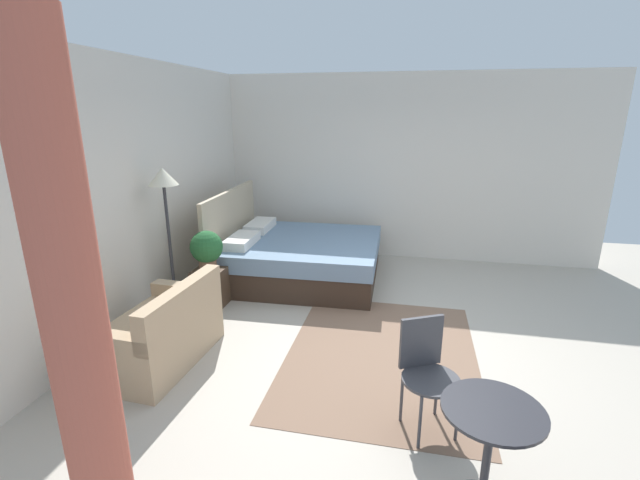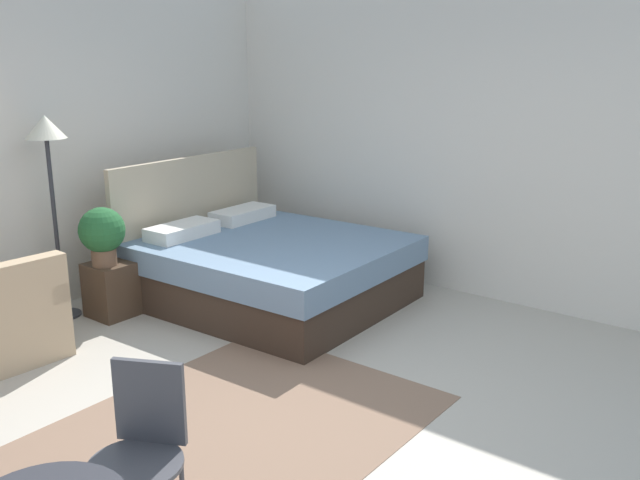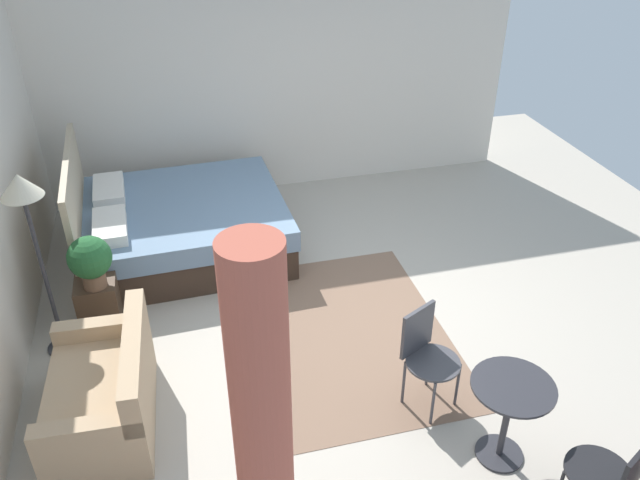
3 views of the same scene
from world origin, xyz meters
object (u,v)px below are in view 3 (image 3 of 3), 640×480
at_px(nightstand, 99,301).
at_px(balcony_table, 509,408).
at_px(potted_plant, 90,260).
at_px(cafe_chair_near_window, 425,350).
at_px(cafe_chair_near_couch, 613,474).
at_px(bed, 179,225).
at_px(couch, 105,395).
at_px(floor_lamp, 25,206).

relative_size(nightstand, balcony_table, 0.67).
xyz_separation_m(potted_plant, cafe_chair_near_window, (-1.58, -2.52, -0.24)).
xyz_separation_m(nightstand, cafe_chair_near_couch, (-3.05, -3.23, 0.26)).
bearing_deg(bed, nightstand, 142.92).
xyz_separation_m(couch, balcony_table, (-1.05, -2.79, 0.20)).
height_order(bed, floor_lamp, floor_lamp).
bearing_deg(cafe_chair_near_couch, potted_plant, 47.51).
relative_size(nightstand, cafe_chair_near_couch, 0.58).
distance_m(bed, cafe_chair_near_window, 3.26).
height_order(potted_plant, cafe_chair_near_window, potted_plant).
height_order(couch, floor_lamp, floor_lamp).
relative_size(bed, balcony_table, 3.14).
bearing_deg(couch, cafe_chair_near_window, -98.63).
relative_size(potted_plant, cafe_chair_near_couch, 0.62).
xyz_separation_m(cafe_chair_near_window, cafe_chair_near_couch, (-1.36, -0.70, -0.02)).
xyz_separation_m(couch, potted_plant, (1.21, 0.08, 0.47)).
height_order(floor_lamp, cafe_chair_near_window, floor_lamp).
relative_size(potted_plant, cafe_chair_near_window, 0.58).
xyz_separation_m(balcony_table, cafe_chair_near_couch, (-0.68, -0.35, 0.01)).
height_order(couch, cafe_chair_near_window, cafe_chair_near_window).
bearing_deg(balcony_table, bed, 30.96).
height_order(nightstand, potted_plant, potted_plant).
height_order(bed, potted_plant, bed).
xyz_separation_m(nightstand, floor_lamp, (-0.31, 0.33, 1.21)).
bearing_deg(bed, floor_lamp, 140.54).
bearing_deg(nightstand, cafe_chair_near_window, -123.56).
bearing_deg(floor_lamp, couch, -156.99).
height_order(floor_lamp, cafe_chair_near_couch, floor_lamp).
height_order(bed, balcony_table, bed).
xyz_separation_m(bed, balcony_table, (-3.45, -2.07, 0.16)).
distance_m(couch, balcony_table, 2.99).
bearing_deg(potted_plant, bed, -34.04).
distance_m(nightstand, floor_lamp, 1.30).
distance_m(balcony_table, cafe_chair_near_couch, 0.76).
xyz_separation_m(floor_lamp, cafe_chair_near_window, (-1.37, -2.87, -0.94)).
height_order(potted_plant, cafe_chair_near_couch, potted_plant).
bearing_deg(couch, balcony_table, -110.72).
distance_m(floor_lamp, cafe_chair_near_couch, 4.59).
bearing_deg(bed, cafe_chair_near_window, -148.08).
height_order(couch, potted_plant, potted_plant).
distance_m(couch, cafe_chair_near_window, 2.48).
xyz_separation_m(couch, cafe_chair_near_window, (-0.37, -2.44, 0.23)).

